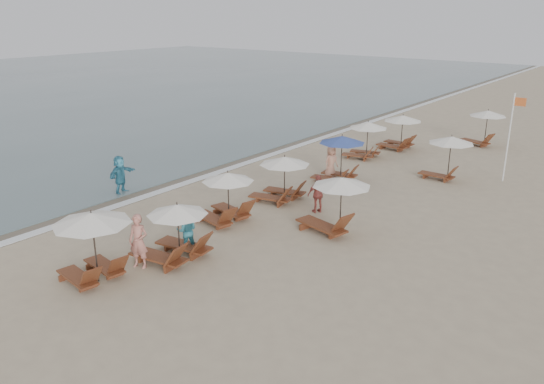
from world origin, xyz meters
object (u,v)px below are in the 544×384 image
Objects in this scene: waterline_walker at (120,175)px; lounger_station_4 at (338,157)px; inland_station_0 at (331,201)px; inland_station_1 at (446,151)px; beachgoer_mid_a at (187,231)px; flag_pole_near at (510,133)px; lounger_station_5 at (365,138)px; inland_station_2 at (483,124)px; beachgoer_near at (138,241)px; beachgoer_far_a at (318,194)px; lounger_station_3 at (280,178)px; beachgoer_far_b at (331,162)px; lounger_station_0 at (91,242)px; lounger_station_6 at (399,131)px; lounger_station_2 at (224,198)px; lounger_station_1 at (173,234)px.

lounger_station_4 is at bearing -55.36° from waterline_walker.
inland_station_1 is at bearing 84.48° from inland_station_0.
beachgoer_mid_a is 16.85m from flag_pole_near.
lounger_station_5 is 8.43m from inland_station_2.
beachgoer_near is at bearing -87.16° from lounger_station_5.
beachgoer_far_a is at bearing -73.17° from lounger_station_5.
lounger_station_3 is 4.06m from lounger_station_4.
beachgoer_far_b is at bearing -108.29° from inland_station_2.
lounger_station_5 is (-0.43, 18.50, -0.15)m from lounger_station_0.
flag_pole_near reaches higher than inland_station_0.
lounger_station_0 is at bearing -90.48° from lounger_station_6.
inland_station_2 reaches higher than lounger_station_3.
inland_station_0 reaches higher than lounger_station_3.
lounger_station_4 is (0.55, 4.02, 0.20)m from lounger_station_3.
lounger_station_2 is at bearing -3.50° from beachgoer_far_a.
beachgoer_near is (-4.39, -15.74, -0.54)m from inland_station_1.
flag_pole_near is at bearing -156.31° from beachgoer_mid_a.
beachgoer_near is at bearing -136.21° from waterline_walker.
beachgoer_near is at bearing -113.94° from lounger_station_1.
beachgoer_far_a is at bearing -81.09° from waterline_walker.
lounger_station_3 is 4.37m from beachgoer_far_b.
lounger_station_0 is 18.50m from lounger_station_5.
inland_station_1 and inland_station_2 have the same top height.
inland_station_2 reaches higher than waterline_walker.
lounger_station_2 is at bearing -158.10° from inland_station_0.
lounger_station_5 is (-0.59, 8.86, 0.11)m from lounger_station_3.
lounger_station_0 is at bearing -88.71° from lounger_station_2.
lounger_station_1 is 1.01× the size of lounger_station_3.
inland_station_1 reaches higher than beachgoer_near.
lounger_station_2 is 1.53× the size of beachgoer_far_b.
waterline_walker is (-6.36, 5.93, -0.41)m from lounger_station_0.
lounger_station_0 is 1.01× the size of inland_station_1.
flag_pole_near is at bearing 48.05° from beachgoer_near.
inland_station_0 is at bearing 60.39° from lounger_station_1.
lounger_station_1 is at bearing 22.49° from beachgoer_far_a.
beachgoer_far_a is 10.73m from flag_pole_near.
inland_station_0 is 0.66× the size of flag_pole_near.
lounger_station_5 is (-1.32, 15.94, 0.23)m from lounger_station_1.
beachgoer_near is (0.55, -4.75, -0.06)m from lounger_station_2.
lounger_station_6 reaches higher than lounger_station_3.
lounger_station_0 is at bearing -125.72° from beachgoer_near.
inland_station_1 is 3.10m from flag_pole_near.
lounger_station_3 is at bearing -97.81° from lounger_station_4.
beachgoer_far_a is (1.61, -4.25, -0.43)m from lounger_station_4.
inland_station_1 is at bearing -44.23° from lounger_station_6.
beachgoer_far_a is 9.35m from waterline_walker.
lounger_station_6 reaches higher than beachgoer_far_b.
lounger_station_6 is 17.08m from waterline_walker.
beachgoer_far_a is (2.16, -0.23, -0.23)m from lounger_station_3.
beachgoer_mid_a is 0.85× the size of waterline_walker.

